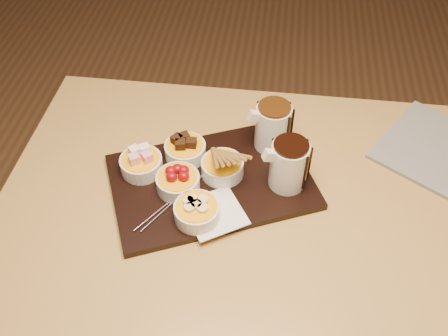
# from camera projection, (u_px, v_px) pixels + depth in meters

# --- Properties ---
(dining_table) EXTENTS (1.20, 0.80, 0.75)m
(dining_table) POSITION_uv_depth(u_px,v_px,m) (256.00, 225.00, 1.22)
(dining_table) COLOR #B98D44
(dining_table) RESTS_ON ground
(serving_board) EXTENTS (0.54, 0.46, 0.02)m
(serving_board) POSITION_uv_depth(u_px,v_px,m) (211.00, 182.00, 1.18)
(serving_board) COLOR black
(serving_board) RESTS_ON dining_table
(napkin) EXTENTS (0.17, 0.17, 0.00)m
(napkin) POSITION_uv_depth(u_px,v_px,m) (215.00, 213.00, 1.10)
(napkin) COLOR white
(napkin) RESTS_ON serving_board
(bowl_marshmallows) EXTENTS (0.10, 0.10, 0.04)m
(bowl_marshmallows) POSITION_uv_depth(u_px,v_px,m) (141.00, 164.00, 1.18)
(bowl_marshmallows) COLOR silver
(bowl_marshmallows) RESTS_ON serving_board
(bowl_cake) EXTENTS (0.10, 0.10, 0.04)m
(bowl_cake) POSITION_uv_depth(u_px,v_px,m) (185.00, 151.00, 1.21)
(bowl_cake) COLOR silver
(bowl_cake) RESTS_ON serving_board
(bowl_strawberries) EXTENTS (0.10, 0.10, 0.04)m
(bowl_strawberries) POSITION_uv_depth(u_px,v_px,m) (178.00, 182.00, 1.14)
(bowl_strawberries) COLOR silver
(bowl_strawberries) RESTS_ON serving_board
(bowl_biscotti) EXTENTS (0.10, 0.10, 0.04)m
(bowl_biscotti) POSITION_uv_depth(u_px,v_px,m) (222.00, 168.00, 1.17)
(bowl_biscotti) COLOR silver
(bowl_biscotti) RESTS_ON serving_board
(bowl_bananas) EXTENTS (0.10, 0.10, 0.04)m
(bowl_bananas) POSITION_uv_depth(u_px,v_px,m) (197.00, 212.00, 1.08)
(bowl_bananas) COLOR silver
(bowl_bananas) RESTS_ON serving_board
(pitcher_dark_chocolate) EXTENTS (0.11, 0.11, 0.12)m
(pitcher_dark_chocolate) POSITION_uv_depth(u_px,v_px,m) (289.00, 165.00, 1.12)
(pitcher_dark_chocolate) COLOR silver
(pitcher_dark_chocolate) RESTS_ON serving_board
(pitcher_milk_chocolate) EXTENTS (0.11, 0.11, 0.12)m
(pitcher_milk_chocolate) POSITION_uv_depth(u_px,v_px,m) (273.00, 127.00, 1.21)
(pitcher_milk_chocolate) COLOR silver
(pitcher_milk_chocolate) RESTS_ON serving_board
(fondue_skewers) EXTENTS (0.23, 0.17, 0.01)m
(fondue_skewers) POSITION_uv_depth(u_px,v_px,m) (177.00, 196.00, 1.13)
(fondue_skewers) COLOR silver
(fondue_skewers) RESTS_ON serving_board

